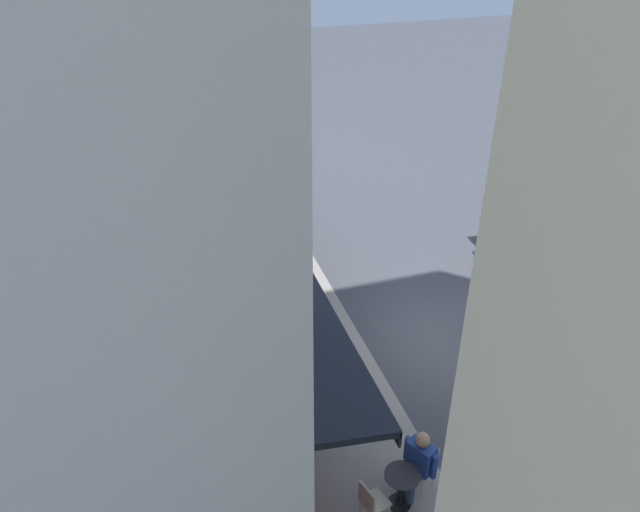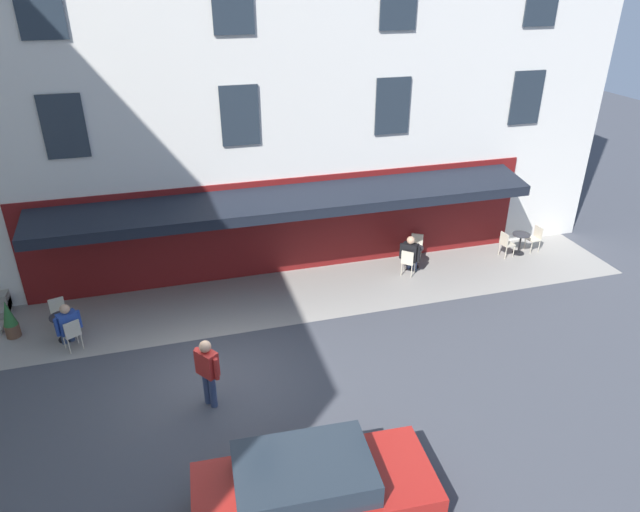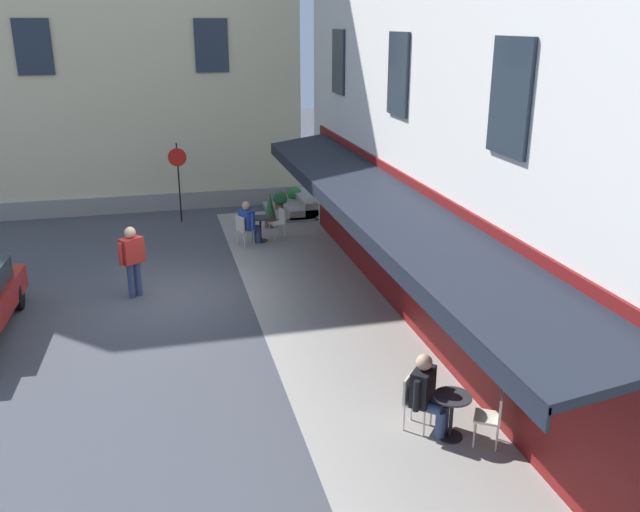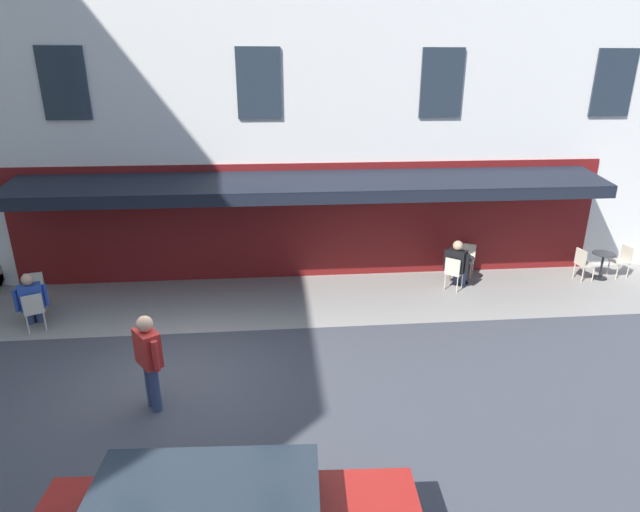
{
  "view_description": "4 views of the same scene",
  "coord_description": "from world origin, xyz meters",
  "px_view_note": "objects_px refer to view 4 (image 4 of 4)",
  "views": [
    {
      "loc": [
        9.61,
        -6.09,
        9.07
      ],
      "look_at": [
        -2.7,
        -2.17,
        1.12
      ],
      "focal_mm": 34.18,
      "sensor_mm": 36.0,
      "label": 1
    },
    {
      "loc": [
        0.48,
        11.09,
        8.89
      ],
      "look_at": [
        -3.57,
        -3.3,
        1.27
      ],
      "focal_mm": 31.55,
      "sensor_mm": 36.0,
      "label": 2
    },
    {
      "loc": [
        -15.35,
        0.16,
        6.24
      ],
      "look_at": [
        -1.24,
        -3.38,
        1.15
      ],
      "focal_mm": 37.67,
      "sensor_mm": 36.0,
      "label": 3
    },
    {
      "loc": [
        -1.98,
        8.31,
        5.39
      ],
      "look_at": [
        -3.05,
        -3.37,
        1.16
      ],
      "focal_mm": 28.2,
      "sensor_mm": 36.0,
      "label": 4
    }
  ],
  "objects_px": {
    "seated_companion_in_black": "(457,263)",
    "walking_pedestrian_in_red": "(149,356)",
    "cafe_table_mid_terrace": "(602,262)",
    "seated_patron_in_blue": "(31,299)",
    "cafe_chair_cream_facing_street": "(583,262)",
    "cafe_chair_cream_near_door": "(35,288)",
    "cafe_chair_cream_by_window": "(467,257)",
    "cafe_table_streetside": "(31,301)",
    "cafe_table_near_entrance": "(462,266)",
    "cafe_chair_cream_kerbside": "(623,259)",
    "cafe_chair_cream_under_awning": "(33,309)",
    "cafe_chair_cream_back_row": "(454,271)"
  },
  "relations": [
    {
      "from": "cafe_table_streetside",
      "to": "cafe_table_near_entrance",
      "type": "bearing_deg",
      "value": -173.2
    },
    {
      "from": "cafe_table_mid_terrace",
      "to": "seated_patron_in_blue",
      "type": "xyz_separation_m",
      "value": [
        14.51,
        1.59,
        0.21
      ]
    },
    {
      "from": "cafe_table_near_entrance",
      "to": "cafe_chair_cream_under_awning",
      "type": "distance_m",
      "value": 10.57
    },
    {
      "from": "cafe_table_mid_terrace",
      "to": "cafe_chair_cream_facing_street",
      "type": "relative_size",
      "value": 0.82
    },
    {
      "from": "cafe_chair_cream_by_window",
      "to": "cafe_table_mid_terrace",
      "type": "distance_m",
      "value": 3.71
    },
    {
      "from": "cafe_chair_cream_by_window",
      "to": "cafe_chair_cream_near_door",
      "type": "height_order",
      "value": "same"
    },
    {
      "from": "cafe_chair_cream_kerbside",
      "to": "seated_companion_in_black",
      "type": "xyz_separation_m",
      "value": [
        4.9,
        0.31,
        0.17
      ]
    },
    {
      "from": "cafe_chair_cream_facing_street",
      "to": "walking_pedestrian_in_red",
      "type": "distance_m",
      "value": 11.6
    },
    {
      "from": "seated_companion_in_black",
      "to": "walking_pedestrian_in_red",
      "type": "relative_size",
      "value": 0.77
    },
    {
      "from": "cafe_table_mid_terrace",
      "to": "cafe_chair_cream_near_door",
      "type": "relative_size",
      "value": 0.82
    },
    {
      "from": "cafe_table_streetside",
      "to": "cafe_chair_cream_under_awning",
      "type": "height_order",
      "value": "cafe_chair_cream_under_awning"
    },
    {
      "from": "seated_companion_in_black",
      "to": "cafe_chair_cream_under_awning",
      "type": "bearing_deg",
      "value": 8.56
    },
    {
      "from": "cafe_chair_cream_under_awning",
      "to": "cafe_chair_cream_facing_street",
      "type": "bearing_deg",
      "value": -172.94
    },
    {
      "from": "cafe_chair_cream_under_awning",
      "to": "cafe_chair_cream_near_door",
      "type": "height_order",
      "value": "same"
    },
    {
      "from": "cafe_chair_cream_near_door",
      "to": "cafe_table_streetside",
      "type": "bearing_deg",
      "value": 105.57
    },
    {
      "from": "cafe_chair_cream_kerbside",
      "to": "seated_companion_in_black",
      "type": "relative_size",
      "value": 0.68
    },
    {
      "from": "cafe_table_mid_terrace",
      "to": "cafe_chair_cream_kerbside",
      "type": "xyz_separation_m",
      "value": [
        -0.63,
        -0.05,
        0.06
      ]
    },
    {
      "from": "seated_patron_in_blue",
      "to": "cafe_chair_cream_kerbside",
      "type": "bearing_deg",
      "value": -173.79
    },
    {
      "from": "cafe_table_streetside",
      "to": "cafe_chair_cream_under_awning",
      "type": "relative_size",
      "value": 0.82
    },
    {
      "from": "seated_companion_in_black",
      "to": "cafe_chair_cream_near_door",
      "type": "bearing_deg",
      "value": 1.94
    },
    {
      "from": "cafe_chair_cream_kerbside",
      "to": "cafe_chair_cream_facing_street",
      "type": "distance_m",
      "value": 1.26
    },
    {
      "from": "cafe_chair_cream_under_awning",
      "to": "seated_patron_in_blue",
      "type": "relative_size",
      "value": 0.69
    },
    {
      "from": "seated_patron_in_blue",
      "to": "seated_companion_in_black",
      "type": "relative_size",
      "value": 0.98
    },
    {
      "from": "cafe_table_mid_terrace",
      "to": "cafe_table_streetside",
      "type": "height_order",
      "value": "same"
    },
    {
      "from": "cafe_table_streetside",
      "to": "walking_pedestrian_in_red",
      "type": "bearing_deg",
      "value": 134.15
    },
    {
      "from": "cafe_table_mid_terrace",
      "to": "cafe_chair_cream_under_awning",
      "type": "bearing_deg",
      "value": 7.06
    },
    {
      "from": "cafe_table_near_entrance",
      "to": "cafe_table_mid_terrace",
      "type": "xyz_separation_m",
      "value": [
        -4.0,
        0.05,
        0.0
      ]
    },
    {
      "from": "cafe_chair_cream_facing_street",
      "to": "seated_patron_in_blue",
      "type": "distance_m",
      "value": 13.97
    },
    {
      "from": "seated_patron_in_blue",
      "to": "cafe_table_streetside",
      "type": "bearing_deg",
      "value": -62.29
    },
    {
      "from": "cafe_table_mid_terrace",
      "to": "seated_patron_in_blue",
      "type": "bearing_deg",
      "value": 6.27
    },
    {
      "from": "cafe_chair_cream_by_window",
      "to": "walking_pedestrian_in_red",
      "type": "bearing_deg",
      "value": 35.76
    },
    {
      "from": "cafe_chair_cream_facing_street",
      "to": "seated_companion_in_black",
      "type": "distance_m",
      "value": 3.65
    },
    {
      "from": "seated_companion_in_black",
      "to": "walking_pedestrian_in_red",
      "type": "distance_m",
      "value": 8.31
    },
    {
      "from": "cafe_table_streetside",
      "to": "cafe_chair_cream_by_window",
      "type": "bearing_deg",
      "value": -170.66
    },
    {
      "from": "cafe_chair_cream_under_awning",
      "to": "cafe_chair_cream_near_door",
      "type": "relative_size",
      "value": 1.0
    },
    {
      "from": "cafe_chair_cream_near_door",
      "to": "seated_companion_in_black",
      "type": "bearing_deg",
      "value": -178.06
    },
    {
      "from": "cafe_chair_cream_facing_street",
      "to": "seated_companion_in_black",
      "type": "xyz_separation_m",
      "value": [
        3.65,
        0.18,
        0.17
      ]
    },
    {
      "from": "cafe_chair_cream_back_row",
      "to": "cafe_table_mid_terrace",
      "type": "height_order",
      "value": "cafe_chair_cream_back_row"
    },
    {
      "from": "cafe_table_near_entrance",
      "to": "cafe_chair_cream_kerbside",
      "type": "xyz_separation_m",
      "value": [
        -4.63,
        -0.0,
        0.06
      ]
    },
    {
      "from": "cafe_table_near_entrance",
      "to": "cafe_chair_cream_back_row",
      "type": "bearing_deg",
      "value": 48.39
    },
    {
      "from": "cafe_chair_cream_near_door",
      "to": "cafe_chair_cream_back_row",
      "type": "bearing_deg",
      "value": -178.93
    },
    {
      "from": "cafe_table_near_entrance",
      "to": "cafe_table_streetside",
      "type": "xyz_separation_m",
      "value": [
        10.71,
        1.28,
        0.0
      ]
    },
    {
      "from": "cafe_chair_cream_facing_street",
      "to": "cafe_table_streetside",
      "type": "height_order",
      "value": "cafe_chair_cream_facing_street"
    },
    {
      "from": "cafe_table_mid_terrace",
      "to": "walking_pedestrian_in_red",
      "type": "relative_size",
      "value": 0.43
    },
    {
      "from": "cafe_chair_cream_by_window",
      "to": "cafe_table_near_entrance",
      "type": "bearing_deg",
      "value": 58.25
    },
    {
      "from": "cafe_chair_cream_kerbside",
      "to": "cafe_chair_cream_near_door",
      "type": "height_order",
      "value": "same"
    },
    {
      "from": "cafe_table_mid_terrace",
      "to": "seated_companion_in_black",
      "type": "distance_m",
      "value": 4.29
    },
    {
      "from": "cafe_table_streetside",
      "to": "cafe_table_mid_terrace",
      "type": "bearing_deg",
      "value": -175.24
    },
    {
      "from": "cafe_chair_cream_kerbside",
      "to": "cafe_table_streetside",
      "type": "xyz_separation_m",
      "value": [
        15.33,
        1.28,
        -0.06
      ]
    },
    {
      "from": "cafe_chair_cream_near_door",
      "to": "walking_pedestrian_in_red",
      "type": "relative_size",
      "value": 0.52
    }
  ]
}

